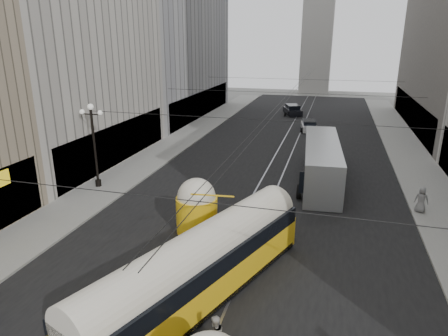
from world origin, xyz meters
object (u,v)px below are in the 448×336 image
Objects in this scene: city_bus at (322,160)px; pedestrian_sidewalk_right at (421,200)px; pedestrian_crossing_b at (215,336)px; streetcar at (201,265)px.

city_bus is 7.33× the size of pedestrian_sidewalk_right.
pedestrian_sidewalk_right reaches higher than pedestrian_crossing_b.
streetcar is 9.12× the size of pedestrian_crossing_b.
pedestrian_crossing_b is at bearing 74.31° from pedestrian_sidewalk_right.
streetcar is 3.51m from pedestrian_crossing_b.
streetcar reaches higher than pedestrian_sidewalk_right.
pedestrian_sidewalk_right is at bearing 174.69° from pedestrian_crossing_b.
city_bus is 20.41m from pedestrian_crossing_b.
city_bus is 8.22m from pedestrian_sidewalk_right.
pedestrian_sidewalk_right is at bearing -36.08° from city_bus.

